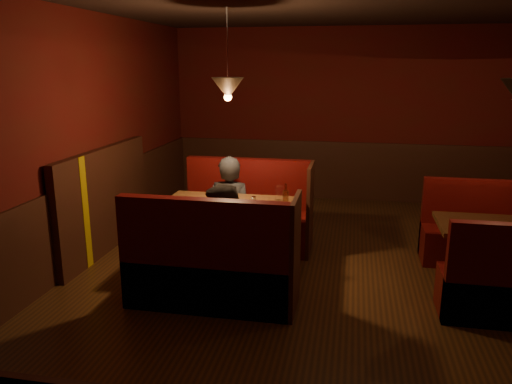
% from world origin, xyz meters
% --- Properties ---
extents(room, '(6.02, 7.02, 2.92)m').
position_xyz_m(room, '(-0.28, 0.04, 1.05)').
color(room, '#362010').
rests_on(room, ground).
extents(main_table, '(1.50, 0.91, 1.05)m').
position_xyz_m(main_table, '(-1.21, 0.01, 0.62)').
color(main_table, '#4D2B13').
rests_on(main_table, ground).
extents(main_bench_far, '(1.65, 0.59, 1.12)m').
position_xyz_m(main_bench_far, '(-1.19, 0.86, 0.36)').
color(main_bench_far, '#3D0D0C').
rests_on(main_bench_far, ground).
extents(main_bench_near, '(1.65, 0.59, 1.12)m').
position_xyz_m(main_bench_near, '(-1.19, -0.84, 0.36)').
color(main_bench_near, '#3D0D0C').
rests_on(main_bench_near, ground).
extents(second_table, '(1.24, 0.79, 0.70)m').
position_xyz_m(second_table, '(1.61, 0.13, 0.52)').
color(second_table, '#4D2B13').
rests_on(second_table, ground).
extents(second_bench_far, '(1.37, 0.51, 0.98)m').
position_xyz_m(second_bench_far, '(1.64, 0.87, 0.31)').
color(second_bench_far, '#3D0D0C').
rests_on(second_bench_far, ground).
extents(diner_a, '(0.59, 0.40, 1.58)m').
position_xyz_m(diner_a, '(-1.37, 0.59, 0.79)').
color(diner_a, black).
rests_on(diner_a, ground).
extents(diner_b, '(0.90, 0.80, 1.53)m').
position_xyz_m(diner_b, '(-1.09, -0.67, 0.76)').
color(diner_b, black).
rests_on(diner_b, ground).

